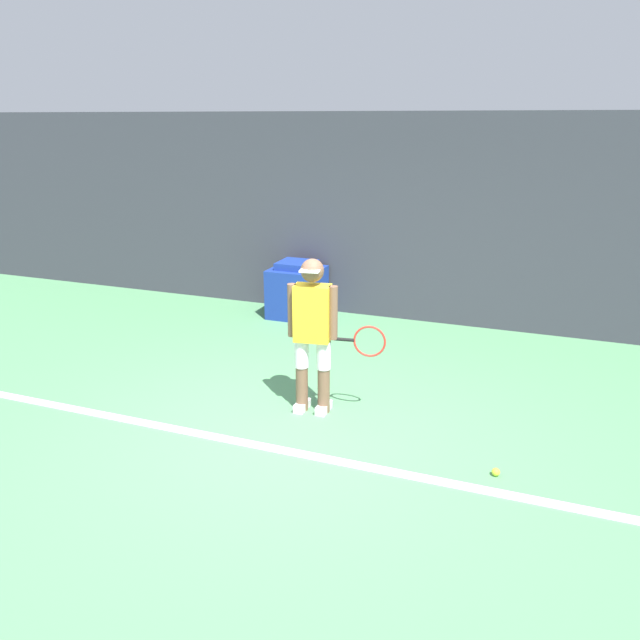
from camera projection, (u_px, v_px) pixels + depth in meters
ground_plane at (290, 434)px, 5.73m from camera, size 24.00×24.00×0.00m
back_wall at (398, 219)px, 8.66m from camera, size 24.00×0.10×2.86m
court_baseline at (277, 449)px, 5.46m from camera, size 21.60×0.10×0.01m
tennis_player at (314, 330)px, 5.93m from camera, size 0.94×0.31×1.54m
tennis_ball at (496, 472)px, 5.05m from camera, size 0.07×0.07×0.07m
covered_chair at (297, 291)px, 9.04m from camera, size 0.73×0.70×0.81m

